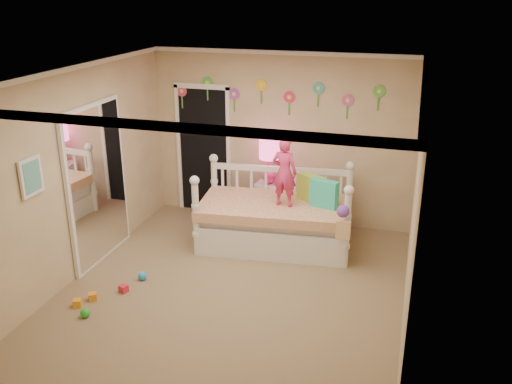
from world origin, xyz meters
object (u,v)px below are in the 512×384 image
(daybed, at_px, (275,207))
(table_lamp, at_px, (269,154))
(child, at_px, (284,172))
(nightstand, at_px, (269,203))

(daybed, distance_m, table_lamp, 0.94)
(daybed, xyz_separation_m, child, (0.14, -0.06, 0.54))
(child, relative_size, nightstand, 1.47)
(nightstand, bearing_deg, table_lamp, 5.34)
(child, bearing_deg, daybed, -16.92)
(child, xyz_separation_m, table_lamp, (-0.42, 0.78, -0.01))
(daybed, relative_size, nightstand, 3.28)
(daybed, relative_size, child, 2.23)
(child, distance_m, nightstand, 1.19)
(daybed, distance_m, nightstand, 0.81)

